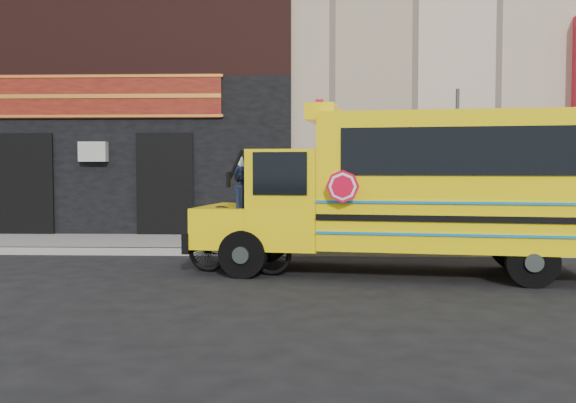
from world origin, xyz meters
The scene contains 8 objects.
ground centered at (0.00, 0.00, 0.00)m, with size 120.00×120.00×0.00m, color black.
curb centered at (0.00, 2.60, 0.07)m, with size 40.00×0.20×0.15m, color #979791.
sidewalk centered at (0.00, 4.10, 0.07)m, with size 40.00×3.00×0.15m, color slate.
building centered at (-0.04, 10.45, 6.13)m, with size 20.00×10.70×12.00m.
school_bus centered at (2.33, 0.40, 1.51)m, with size 7.14×3.11×2.92m.
sign_pole centered at (3.53, 2.66, 1.90)m, with size 0.08×0.30×3.47m.
bicycle centered at (-0.73, 0.28, 0.59)m, with size 0.55×1.96×1.18m, color black.
cyclist centered at (-0.63, 0.31, 0.94)m, with size 0.68×0.45×1.88m, color black.
Camera 1 is at (0.56, -10.75, 1.84)m, focal length 40.00 mm.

